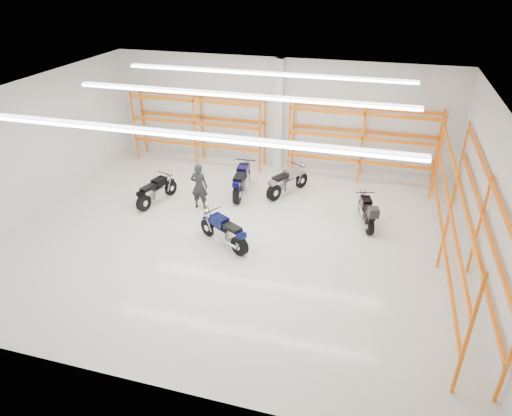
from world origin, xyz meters
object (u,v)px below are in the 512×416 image
(motorcycle_main, at_px, (225,232))
(motorcycle_back_b, at_px, (241,181))
(motorcycle_back_a, at_px, (155,192))
(standing_man, at_px, (199,186))
(motorcycle_back_d, at_px, (367,213))
(structural_column, at_px, (279,116))
(motorcycle_back_c, at_px, (286,182))

(motorcycle_main, relative_size, motorcycle_back_b, 0.80)
(motorcycle_back_a, relative_size, standing_man, 1.18)
(motorcycle_back_a, relative_size, motorcycle_back_d, 1.00)
(motorcycle_back_a, xyz_separation_m, standing_man, (1.66, 0.14, 0.37))
(motorcycle_main, height_order, structural_column, structural_column)
(motorcycle_main, bearing_deg, standing_man, 128.40)
(motorcycle_back_d, distance_m, standing_man, 5.77)
(motorcycle_back_b, relative_size, motorcycle_back_c, 1.20)
(motorcycle_back_d, bearing_deg, motorcycle_back_a, -176.68)
(motorcycle_main, relative_size, structural_column, 0.42)
(motorcycle_back_a, height_order, motorcycle_back_c, motorcycle_back_c)
(motorcycle_back_a, xyz_separation_m, motorcycle_back_b, (2.76, 1.54, 0.08))
(motorcycle_back_a, distance_m, motorcycle_back_d, 7.43)
(motorcycle_back_b, distance_m, motorcycle_back_d, 4.79)
(motorcycle_main, xyz_separation_m, structural_column, (0.13, 6.42, 1.77))
(motorcycle_back_b, bearing_deg, standing_man, -127.95)
(motorcycle_back_d, bearing_deg, structural_column, 134.52)
(motorcycle_back_a, height_order, structural_column, structural_column)
(motorcycle_back_b, bearing_deg, motorcycle_back_c, 15.26)
(motorcycle_back_b, bearing_deg, structural_column, 76.18)
(motorcycle_main, xyz_separation_m, motorcycle_back_d, (4.08, 2.41, 0.01))
(motorcycle_back_c, bearing_deg, standing_man, -145.67)
(motorcycle_back_a, bearing_deg, motorcycle_back_b, 29.25)
(motorcycle_back_b, height_order, motorcycle_back_d, motorcycle_back_b)
(motorcycle_back_d, bearing_deg, motorcycle_back_b, 166.55)
(motorcycle_main, xyz_separation_m, motorcycle_back_a, (-3.34, 1.98, -0.02))
(motorcycle_back_a, bearing_deg, motorcycle_back_d, 3.32)
(motorcycle_main, distance_m, motorcycle_back_a, 3.88)
(motorcycle_main, height_order, motorcycle_back_b, motorcycle_back_b)
(motorcycle_back_d, bearing_deg, standing_man, -177.08)
(motorcycle_main, relative_size, motorcycle_back_c, 0.97)
(motorcycle_back_c, relative_size, standing_man, 1.16)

